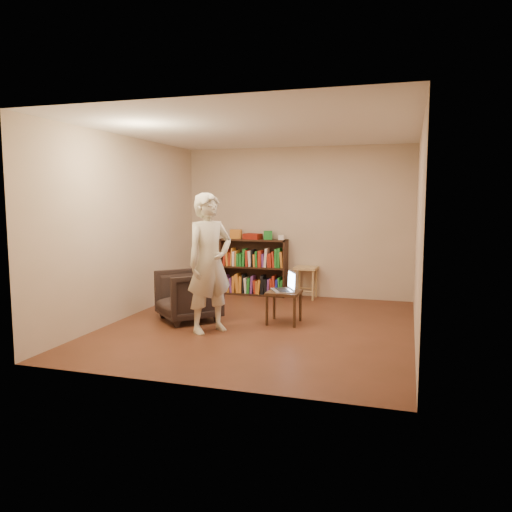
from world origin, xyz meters
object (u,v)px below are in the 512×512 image
(side_table, at_px, (284,297))
(laptop, at_px, (286,287))
(bookshelf, at_px, (254,270))
(person, at_px, (210,263))
(armchair, at_px, (188,295))
(stool, at_px, (306,273))

(side_table, bearing_deg, laptop, 8.47)
(bookshelf, relative_size, person, 0.67)
(side_table, bearing_deg, armchair, -170.10)
(bookshelf, height_order, laptop, bookshelf)
(laptop, distance_m, person, 1.16)
(stool, distance_m, side_table, 1.78)
(bookshelf, bearing_deg, side_table, -61.26)
(stool, xyz_separation_m, armchair, (-1.29, -2.01, -0.09))
(laptop, relative_size, person, 0.25)
(armchair, height_order, side_table, armchair)
(armchair, bearing_deg, stool, 101.83)
(bookshelf, height_order, person, person)
(bookshelf, relative_size, laptop, 2.64)
(stool, xyz_separation_m, person, (-0.76, -2.49, 0.45))
(stool, bearing_deg, side_table, -88.36)
(armchair, relative_size, side_table, 1.74)
(side_table, bearing_deg, stool, 91.64)
(stool, relative_size, armchair, 0.70)
(bookshelf, bearing_deg, stool, -3.81)
(armchair, xyz_separation_m, side_table, (1.34, 0.23, 0.02))
(armchair, bearing_deg, laptop, 54.28)
(bookshelf, bearing_deg, person, -85.46)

